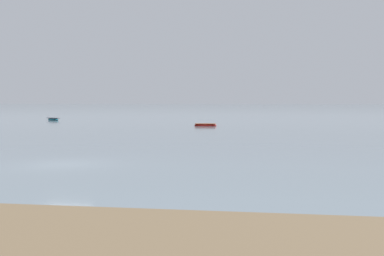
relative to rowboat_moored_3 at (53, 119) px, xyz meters
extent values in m
plane|color=slate|center=(24.73, -52.38, -0.15)|extent=(800.00, 800.00, 0.00)
ellipsoid|color=#197084|center=(0.00, 0.00, -0.03)|extent=(3.30, 3.28, 0.55)
cube|color=#33383F|center=(0.00, 0.00, 0.21)|extent=(3.08, 3.07, 0.07)
cube|color=#33383F|center=(0.00, 0.00, 0.12)|extent=(0.91, 0.91, 0.05)
ellipsoid|color=red|center=(27.26, -14.28, -0.05)|extent=(2.93, 1.18, 0.45)
cube|color=brown|center=(27.26, -14.28, 0.15)|extent=(2.70, 1.14, 0.06)
cube|color=brown|center=(27.26, -14.28, 0.08)|extent=(0.24, 0.89, 0.05)
camera|label=1|loc=(35.20, -76.20, 3.17)|focal=45.67mm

